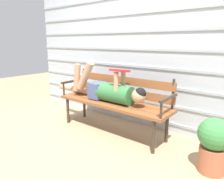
# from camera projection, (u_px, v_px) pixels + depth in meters

# --- Properties ---
(ground_plane) EXTENTS (12.00, 12.00, 0.00)m
(ground_plane) POSITION_uv_depth(u_px,v_px,m) (104.00, 136.00, 2.98)
(ground_plane) COLOR tan
(house_siding) EXTENTS (4.51, 0.08, 2.36)m
(house_siding) POSITION_uv_depth(u_px,v_px,m) (134.00, 49.00, 3.28)
(house_siding) COLOR #B2BCC6
(house_siding) RESTS_ON ground
(park_bench) EXTENTS (1.75, 0.48, 0.84)m
(park_bench) POSITION_uv_depth(u_px,v_px,m) (115.00, 98.00, 3.06)
(park_bench) COLOR brown
(park_bench) RESTS_ON ground
(reclining_person) EXTENTS (1.75, 0.26, 0.57)m
(reclining_person) POSITION_uv_depth(u_px,v_px,m) (107.00, 90.00, 3.04)
(reclining_person) COLOR #33703D
(potted_plant) EXTENTS (0.32, 0.32, 0.57)m
(potted_plant) POSITION_uv_depth(u_px,v_px,m) (214.00, 143.00, 2.09)
(potted_plant) COLOR #AD5B3D
(potted_plant) RESTS_ON ground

